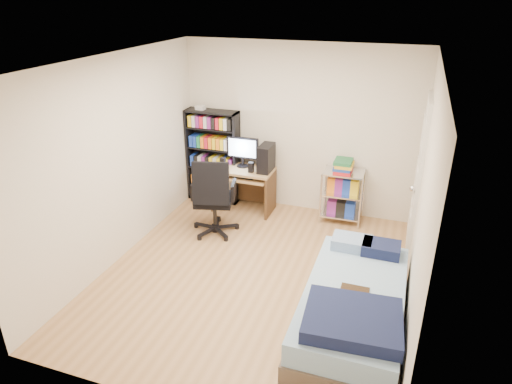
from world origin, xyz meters
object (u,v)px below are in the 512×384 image
at_px(media_shelf, 213,155).
at_px(computer_desk, 250,172).
at_px(bed, 353,306).
at_px(office_chair, 214,210).

bearing_deg(media_shelf, computer_desk, -13.69).
height_order(media_shelf, bed, media_shelf).
xyz_separation_m(computer_desk, office_chair, (-0.21, -0.88, -0.25)).
bearing_deg(bed, computer_desk, 130.61).
relative_size(computer_desk, bed, 0.57).
relative_size(media_shelf, bed, 0.77).
xyz_separation_m(media_shelf, computer_desk, (0.68, -0.16, -0.14)).
height_order(computer_desk, office_chair, computer_desk).
relative_size(office_chair, bed, 0.57).
bearing_deg(office_chair, bed, -46.94).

